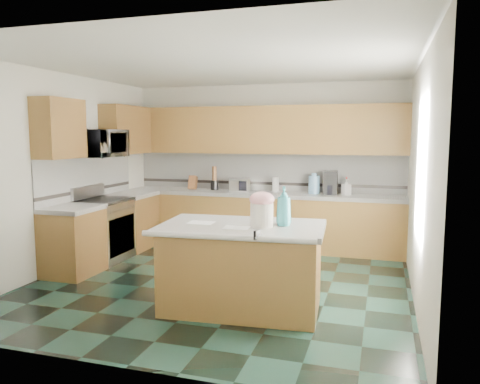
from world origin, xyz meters
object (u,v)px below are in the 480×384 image
(island_top, at_px, (242,227))
(island_base, at_px, (242,270))
(toaster_oven, at_px, (240,185))
(knife_block, at_px, (193,183))
(soap_bottle_island, at_px, (284,206))
(coffee_maker, at_px, (331,183))
(treat_jar, at_px, (262,215))

(island_top, bearing_deg, island_base, 0.00)
(island_base, xyz_separation_m, island_top, (0.00, 0.00, 0.46))
(island_top, height_order, toaster_oven, toaster_oven)
(toaster_oven, bearing_deg, knife_block, 164.82)
(island_top, distance_m, toaster_oven, 2.97)
(island_top, relative_size, toaster_oven, 4.88)
(island_top, xyz_separation_m, soap_bottle_island, (0.43, 0.08, 0.23))
(island_top, bearing_deg, toaster_oven, 103.17)
(island_base, height_order, toaster_oven, toaster_oven)
(coffee_maker, bearing_deg, island_base, -104.68)
(island_base, xyz_separation_m, coffee_maker, (0.61, 2.86, 0.67))
(coffee_maker, bearing_deg, toaster_oven, 178.51)
(knife_block, relative_size, coffee_maker, 0.63)
(toaster_oven, height_order, coffee_maker, coffee_maker)
(treat_jar, height_order, toaster_oven, treat_jar)
(treat_jar, distance_m, knife_block, 3.50)
(soap_bottle_island, height_order, toaster_oven, soap_bottle_island)
(island_base, bearing_deg, soap_bottle_island, 5.89)
(island_base, relative_size, coffee_maker, 4.37)
(knife_block, height_order, toaster_oven, knife_block)
(island_base, distance_m, coffee_maker, 3.00)
(island_top, bearing_deg, treat_jar, -19.05)
(treat_jar, bearing_deg, coffee_maker, 66.36)
(toaster_oven, distance_m, coffee_maker, 1.51)
(coffee_maker, bearing_deg, treat_jar, -100.07)
(soap_bottle_island, bearing_deg, coffee_maker, 74.36)
(island_base, height_order, treat_jar, treat_jar)
(island_top, distance_m, soap_bottle_island, 0.50)
(treat_jar, bearing_deg, island_top, 149.16)
(island_base, xyz_separation_m, soap_bottle_island, (0.43, 0.08, 0.69))
(knife_block, xyz_separation_m, toaster_oven, (0.85, 0.00, -0.02))
(knife_block, bearing_deg, coffee_maker, -0.85)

